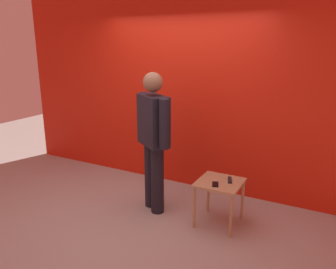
% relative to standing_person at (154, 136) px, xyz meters
% --- Properties ---
extents(ground_plane, '(12.00, 12.00, 0.00)m').
position_rel_standing_person_xyz_m(ground_plane, '(-0.08, -0.45, -0.99)').
color(ground_plane, '#9E9991').
extents(back_wall_red, '(5.82, 0.12, 2.84)m').
position_rel_standing_person_xyz_m(back_wall_red, '(-0.08, 0.98, 0.43)').
color(back_wall_red, red).
rests_on(back_wall_red, ground_plane).
extents(standing_person, '(0.64, 0.49, 1.77)m').
position_rel_standing_person_xyz_m(standing_person, '(0.00, 0.00, 0.00)').
color(standing_person, black).
rests_on(standing_person, ground_plane).
extents(side_table, '(0.50, 0.50, 0.54)m').
position_rel_standing_person_xyz_m(side_table, '(0.87, 0.04, -0.54)').
color(side_table, tan).
rests_on(side_table, ground_plane).
extents(cell_phone, '(0.12, 0.16, 0.01)m').
position_rel_standing_person_xyz_m(cell_phone, '(0.86, -0.08, -0.44)').
color(cell_phone, black).
rests_on(cell_phone, side_table).
extents(tv_remote, '(0.10, 0.17, 0.02)m').
position_rel_standing_person_xyz_m(tv_remote, '(0.97, 0.11, -0.44)').
color(tv_remote, black).
rests_on(tv_remote, side_table).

